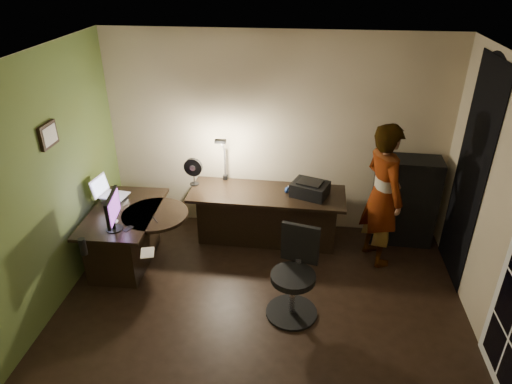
# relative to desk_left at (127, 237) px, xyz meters

# --- Properties ---
(floor) EXTENTS (4.50, 4.00, 0.01)m
(floor) POSITION_rel_desk_left_xyz_m (1.74, -0.86, -0.38)
(floor) COLOR black
(floor) RESTS_ON ground
(ceiling) EXTENTS (4.50, 4.00, 0.01)m
(ceiling) POSITION_rel_desk_left_xyz_m (1.74, -0.86, 2.33)
(ceiling) COLOR silver
(ceiling) RESTS_ON floor
(wall_back) EXTENTS (4.50, 0.01, 2.70)m
(wall_back) POSITION_rel_desk_left_xyz_m (1.74, 1.15, 0.98)
(wall_back) COLOR #BFAD8A
(wall_back) RESTS_ON floor
(wall_left) EXTENTS (0.01, 4.00, 2.70)m
(wall_left) POSITION_rel_desk_left_xyz_m (-0.52, -0.86, 0.98)
(wall_left) COLOR #BFAD8A
(wall_left) RESTS_ON floor
(wall_right) EXTENTS (0.01, 4.00, 2.70)m
(wall_right) POSITION_rel_desk_left_xyz_m (3.99, -0.86, 0.98)
(wall_right) COLOR #BFAD8A
(wall_right) RESTS_ON floor
(green_wall_overlay) EXTENTS (0.00, 4.00, 2.70)m
(green_wall_overlay) POSITION_rel_desk_left_xyz_m (-0.50, -0.86, 0.98)
(green_wall_overlay) COLOR #52682D
(green_wall_overlay) RESTS_ON floor
(arched_doorway) EXTENTS (0.01, 0.90, 2.60)m
(arched_doorway) POSITION_rel_desk_left_xyz_m (3.98, 0.29, 0.93)
(arched_doorway) COLOR black
(arched_doorway) RESTS_ON floor
(framed_picture) EXTENTS (0.04, 0.30, 0.25)m
(framed_picture) POSITION_rel_desk_left_xyz_m (-0.48, -0.41, 1.48)
(framed_picture) COLOR black
(framed_picture) RESTS_ON wall_left
(desk_left) EXTENTS (0.82, 1.30, 0.74)m
(desk_left) POSITION_rel_desk_left_xyz_m (0.00, 0.00, 0.00)
(desk_left) COLOR black
(desk_left) RESTS_ON floor
(desk_right) EXTENTS (2.02, 0.75, 0.75)m
(desk_right) POSITION_rel_desk_left_xyz_m (1.68, 0.65, 0.01)
(desk_right) COLOR black
(desk_right) RESTS_ON floor
(cabinet) EXTENTS (0.82, 0.43, 1.20)m
(cabinet) POSITION_rel_desk_left_xyz_m (3.47, 0.92, 0.23)
(cabinet) COLOR black
(cabinet) RESTS_ON floor
(laptop_stand) EXTENTS (0.33, 0.31, 0.11)m
(laptop_stand) POSITION_rel_desk_left_xyz_m (-0.17, 0.18, 0.42)
(laptop_stand) COLOR silver
(laptop_stand) RESTS_ON desk_left
(laptop) EXTENTS (0.39, 0.37, 0.24)m
(laptop) POSITION_rel_desk_left_xyz_m (-0.17, 0.18, 0.60)
(laptop) COLOR silver
(laptop) RESTS_ON laptop_stand
(monitor) EXTENTS (0.17, 0.49, 0.32)m
(monitor) POSITION_rel_desk_left_xyz_m (0.05, -0.39, 0.53)
(monitor) COLOR black
(monitor) RESTS_ON desk_left
(mouse) EXTENTS (0.07, 0.10, 0.04)m
(mouse) POSITION_rel_desk_left_xyz_m (0.01, -0.26, 0.38)
(mouse) COLOR silver
(mouse) RESTS_ON desk_left
(phone) EXTENTS (0.11, 0.14, 0.01)m
(phone) POSITION_rel_desk_left_xyz_m (0.20, -0.37, 0.37)
(phone) COLOR black
(phone) RESTS_ON desk_left
(pen) EXTENTS (0.10, 0.13, 0.01)m
(pen) POSITION_rel_desk_left_xyz_m (0.44, -0.14, 0.37)
(pen) COLOR black
(pen) RESTS_ON desk_left
(speaker) EXTENTS (0.10, 0.10, 0.19)m
(speaker) POSITION_rel_desk_left_xyz_m (-0.08, -0.88, 0.46)
(speaker) COLOR black
(speaker) RESTS_ON desk_left
(notepad) EXTENTS (0.18, 0.22, 0.01)m
(notepad) POSITION_rel_desk_left_xyz_m (0.56, -0.79, 0.37)
(notepad) COLOR silver
(notepad) RESTS_ON desk_left
(desk_fan) EXTENTS (0.25, 0.15, 0.38)m
(desk_fan) POSITION_rel_desk_left_xyz_m (0.70, 0.78, 0.57)
(desk_fan) COLOR black
(desk_fan) RESTS_ON desk_right
(headphones) EXTENTS (0.20, 0.14, 0.09)m
(headphones) POSITION_rel_desk_left_xyz_m (2.00, 0.69, 0.43)
(headphones) COLOR navy
(headphones) RESTS_ON desk_right
(printer) EXTENTS (0.53, 0.47, 0.19)m
(printer) POSITION_rel_desk_left_xyz_m (2.23, 0.65, 0.48)
(printer) COLOR black
(printer) RESTS_ON desk_right
(desk_lamp) EXTENTS (0.25, 0.36, 0.72)m
(desk_lamp) POSITION_rel_desk_left_xyz_m (1.08, 0.97, 0.74)
(desk_lamp) COLOR black
(desk_lamp) RESTS_ON desk_right
(office_chair) EXTENTS (0.68, 0.68, 1.00)m
(office_chair) POSITION_rel_desk_left_xyz_m (2.08, -0.71, 0.13)
(office_chair) COLOR black
(office_chair) RESTS_ON floor
(person) EXTENTS (0.67, 0.77, 1.82)m
(person) POSITION_rel_desk_left_xyz_m (3.09, 0.45, 0.54)
(person) COLOR #D8A88C
(person) RESTS_ON floor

